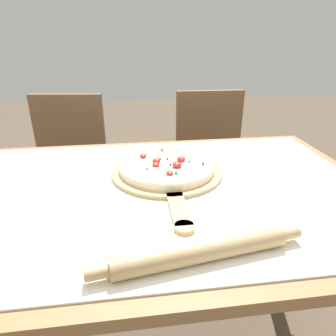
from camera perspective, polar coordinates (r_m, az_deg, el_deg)
dining_table at (r=0.94m, az=-2.88°, el=-10.01°), size 1.36×0.86×0.74m
towel_cloth at (r=0.88m, az=-3.03°, el=-4.11°), size 1.28×0.78×0.00m
pizza_peel at (r=0.96m, az=-0.10°, el=-1.01°), size 0.36×0.52×0.01m
pizza at (r=0.97m, az=-0.24°, el=0.45°), size 0.31×0.31×0.04m
rolling_pin at (r=0.62m, az=6.39°, el=-15.49°), size 0.45×0.10×0.04m
chair_left at (r=1.71m, az=-18.30°, el=0.37°), size 0.44×0.44×0.87m
chair_right at (r=1.74m, az=8.10°, el=1.81°), size 0.41×0.41×0.87m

